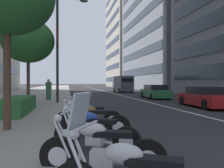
# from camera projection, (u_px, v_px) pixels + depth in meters

# --- Properties ---
(sidewalk_right_plaza) EXTENTS (160.00, 9.46, 0.15)m
(sidewalk_right_plaza) POSITION_uv_depth(u_px,v_px,m) (34.00, 93.00, 31.20)
(sidewalk_right_plaza) COLOR gray
(sidewalk_right_plaza) RESTS_ON ground
(lane_centre_stripe) EXTENTS (110.00, 0.16, 0.01)m
(lane_centre_stripe) POSITION_uv_depth(u_px,v_px,m) (107.00, 92.00, 38.10)
(lane_centre_stripe) COLOR silver
(lane_centre_stripe) RESTS_ON ground
(motorcycle_by_sign_pole) EXTENTS (0.87, 2.10, 1.11)m
(motorcycle_by_sign_pole) POSITION_uv_depth(u_px,v_px,m) (101.00, 152.00, 3.90)
(motorcycle_by_sign_pole) COLOR black
(motorcycle_by_sign_pole) RESTS_ON ground
(motorcycle_second_in_row) EXTENTS (1.23, 1.89, 1.10)m
(motorcycle_second_in_row) POSITION_uv_depth(u_px,v_px,m) (94.00, 134.00, 5.31)
(motorcycle_second_in_row) COLOR black
(motorcycle_second_in_row) RESTS_ON ground
(motorcycle_far_end_row) EXTENTS (1.11, 1.97, 1.11)m
(motorcycle_far_end_row) POSITION_uv_depth(u_px,v_px,m) (93.00, 123.00, 6.71)
(motorcycle_far_end_row) COLOR black
(motorcycle_far_end_row) RESTS_ON ground
(motorcycle_mid_row) EXTENTS (0.74, 2.20, 1.09)m
(motorcycle_mid_row) POSITION_uv_depth(u_px,v_px,m) (88.00, 117.00, 7.83)
(motorcycle_mid_row) COLOR black
(motorcycle_mid_row) RESTS_ON ground
(car_far_down_avenue) EXTENTS (4.56, 1.99, 1.30)m
(car_far_down_avenue) POSITION_uv_depth(u_px,v_px,m) (205.00, 98.00, 14.76)
(car_far_down_avenue) COLOR maroon
(car_far_down_avenue) RESTS_ON ground
(car_lead_in_lane) EXTENTS (4.39, 1.97, 1.34)m
(car_lead_in_lane) POSITION_uv_depth(u_px,v_px,m) (155.00, 92.00, 22.66)
(car_lead_in_lane) COLOR #236038
(car_lead_in_lane) RESTS_ON ground
(delivery_van_ahead) EXTENTS (6.08, 2.20, 2.56)m
(delivery_van_ahead) POSITION_uv_depth(u_px,v_px,m) (123.00, 84.00, 37.69)
(delivery_van_ahead) COLOR #4C5156
(delivery_van_ahead) RESTS_ON ground
(street_lamp_with_banners) EXTENTS (1.26, 2.26, 7.50)m
(street_lamp_with_banners) POSITION_uv_depth(u_px,v_px,m) (62.00, 38.00, 16.50)
(street_lamp_with_banners) COLOR #232326
(street_lamp_with_banners) RESTS_ON sidewalk_right_plaza
(clipped_hedge_bed) EXTENTS (4.38, 1.10, 0.72)m
(clipped_hedge_bed) POSITION_uv_depth(u_px,v_px,m) (18.00, 105.00, 10.96)
(clipped_hedge_bed) COLOR #28602D
(clipped_hedge_bed) RESTS_ON sidewalk_right_plaza
(street_tree_near_plaza_corner) EXTENTS (3.55, 3.55, 5.80)m
(street_tree_near_plaza_corner) POSITION_uv_depth(u_px,v_px,m) (28.00, 41.00, 15.97)
(street_tree_near_plaza_corner) COLOR #473323
(street_tree_near_plaza_corner) RESTS_ON sidewalk_right_plaza
(pedestrian_on_plaza) EXTENTS (0.47, 0.46, 1.69)m
(pedestrian_on_plaza) POSITION_uv_depth(u_px,v_px,m) (49.00, 89.00, 18.85)
(pedestrian_on_plaza) COLOR #3F724C
(pedestrian_on_plaza) RESTS_ON sidewalk_right_plaza
(office_tower_mid_left) EXTENTS (24.84, 17.23, 32.44)m
(office_tower_mid_left) POSITION_uv_depth(u_px,v_px,m) (137.00, 39.00, 78.75)
(office_tower_mid_left) COLOR gray
(office_tower_mid_left) RESTS_ON ground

